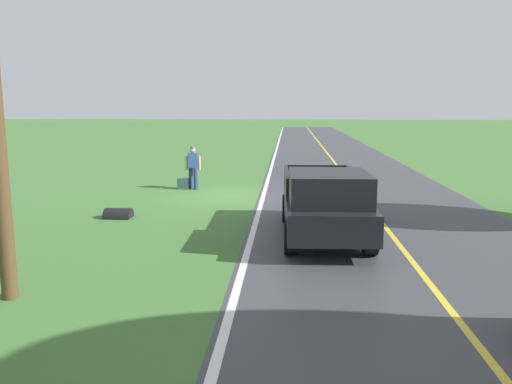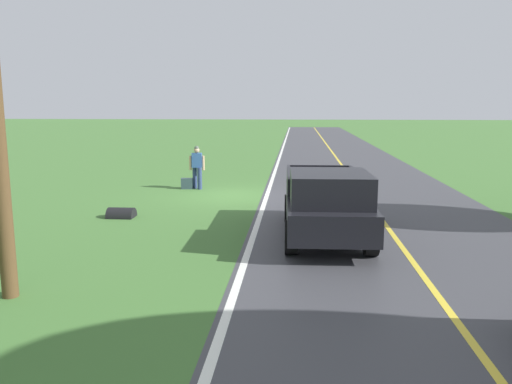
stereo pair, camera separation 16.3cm
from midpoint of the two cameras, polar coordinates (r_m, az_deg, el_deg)
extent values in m
plane|color=#427033|center=(19.21, -2.47, -0.41)|extent=(200.00, 200.00, 0.00)
cube|color=#3D3D42|center=(19.25, 12.40, -0.61)|extent=(7.69, 120.00, 0.00)
cube|color=silver|center=(19.10, 1.45, -0.45)|extent=(0.16, 117.60, 0.00)
cube|color=gold|center=(19.25, 12.40, -0.60)|extent=(0.14, 117.60, 0.00)
cylinder|color=navy|center=(20.71, -6.10, 1.52)|extent=(0.18, 0.18, 0.88)
cylinder|color=navy|center=(20.97, -6.64, 1.61)|extent=(0.18, 0.18, 0.88)
cube|color=#335999|center=(20.75, -6.41, 3.56)|extent=(0.42, 0.30, 0.58)
sphere|color=tan|center=(20.71, -6.43, 4.67)|extent=(0.23, 0.23, 0.23)
sphere|color=#4C564C|center=(20.71, -6.44, 4.88)|extent=(0.20, 0.20, 0.20)
cube|color=#591E19|center=(20.95, -6.36, 3.69)|extent=(0.34, 0.23, 0.44)
cylinder|color=tan|center=(20.72, -5.69, 3.25)|extent=(0.10, 0.10, 0.58)
cylinder|color=tan|center=(20.77, -7.12, 3.24)|extent=(0.10, 0.10, 0.58)
cube|color=#384C56|center=(20.87, -7.52, 0.94)|extent=(0.48, 0.24, 0.44)
cube|color=black|center=(13.38, 8.10, -1.71)|extent=(2.14, 5.45, 0.70)
cube|color=black|center=(12.09, 8.65, 0.47)|extent=(1.89, 2.21, 0.72)
cube|color=black|center=(12.08, 8.66, 0.80)|extent=(1.71, 1.34, 0.43)
cube|color=black|center=(14.45, 11.50, 1.35)|extent=(0.18, 3.03, 0.45)
cube|color=black|center=(14.30, 4.03, 1.43)|extent=(0.18, 3.03, 0.45)
cube|color=black|center=(15.84, 7.35, 2.19)|extent=(1.84, 0.15, 0.45)
cylinder|color=black|center=(11.89, 13.12, -5.06)|extent=(0.32, 0.81, 0.80)
cylinder|color=black|center=(11.71, 4.38, -5.06)|extent=(0.32, 0.81, 0.80)
cylinder|color=black|center=(15.06, 10.98, -1.87)|extent=(0.32, 0.81, 0.80)
cylinder|color=black|center=(14.92, 4.11, -1.82)|extent=(0.32, 0.81, 0.80)
cylinder|color=black|center=(16.05, -14.55, -2.75)|extent=(0.80, 0.60, 0.60)
camera|label=1|loc=(0.08, -89.56, 0.08)|focal=35.73mm
camera|label=2|loc=(0.08, 90.44, -0.08)|focal=35.73mm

